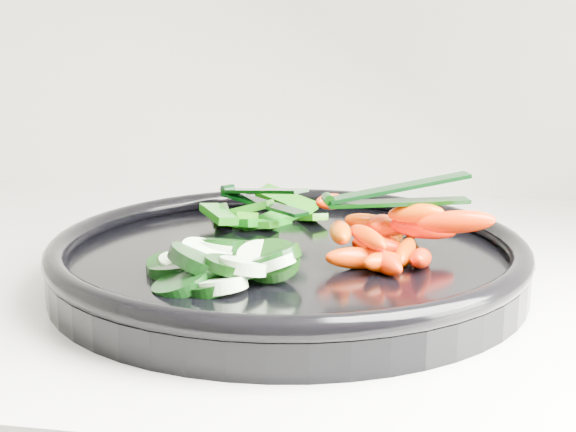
# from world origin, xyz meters

# --- Properties ---
(veggie_tray) EXTENTS (0.38, 0.38, 0.04)m
(veggie_tray) POSITION_xyz_m (-0.36, 1.64, 0.95)
(veggie_tray) COLOR black
(veggie_tray) RESTS_ON counter
(cucumber_pile) EXTENTS (0.13, 0.13, 0.04)m
(cucumber_pile) POSITION_xyz_m (-0.40, 1.58, 0.96)
(cucumber_pile) COLOR black
(cucumber_pile) RESTS_ON veggie_tray
(carrot_pile) EXTENTS (0.14, 0.14, 0.05)m
(carrot_pile) POSITION_xyz_m (-0.28, 1.65, 0.97)
(carrot_pile) COLOR #FC4A00
(carrot_pile) RESTS_ON veggie_tray
(pepper_pile) EXTENTS (0.12, 0.12, 0.04)m
(pepper_pile) POSITION_xyz_m (-0.40, 1.73, 0.96)
(pepper_pile) COLOR #0C6809
(pepper_pile) RESTS_ON veggie_tray
(tong_carrot) EXTENTS (0.11, 0.05, 0.02)m
(tong_carrot) POSITION_xyz_m (-0.28, 1.64, 1.00)
(tong_carrot) COLOR black
(tong_carrot) RESTS_ON carrot_pile
(tong_pepper) EXTENTS (0.09, 0.09, 0.02)m
(tong_pepper) POSITION_xyz_m (-0.40, 1.73, 0.98)
(tong_pepper) COLOR black
(tong_pepper) RESTS_ON pepper_pile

